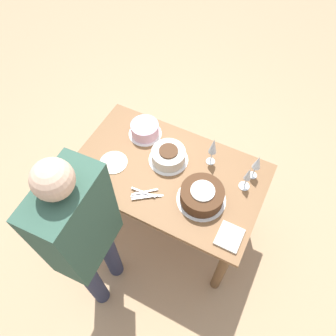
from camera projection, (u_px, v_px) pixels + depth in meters
ground_plane at (168, 221)px, 2.82m from camera, size 12.00×12.00×0.00m
dining_table at (168, 183)px, 2.30m from camera, size 1.27×0.77×0.77m
cake_center_white at (168, 156)px, 2.20m from camera, size 0.27×0.27×0.11m
cake_front_chocolate at (202, 195)px, 2.02m from camera, size 0.31×0.31×0.12m
cake_back_decorated at (145, 129)px, 2.32m from camera, size 0.24×0.24×0.10m
wine_glass_near at (213, 147)px, 2.09m from camera, size 0.06×0.06×0.24m
wine_glass_far at (248, 175)px, 2.01m from camera, size 0.07×0.07×0.21m
wine_glass_extra at (257, 163)px, 2.05m from camera, size 0.06×0.06×0.21m
dessert_plate_left at (114, 162)px, 2.22m from camera, size 0.19×0.19×0.01m
fork_pile at (146, 194)px, 2.08m from camera, size 0.21×0.15×0.02m
napkin_stack at (229, 237)px, 1.92m from camera, size 0.14×0.16×0.02m
person_cutting at (83, 234)px, 1.74m from camera, size 0.24×0.41×1.60m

